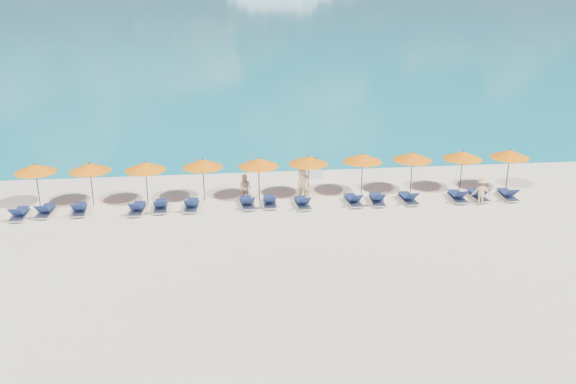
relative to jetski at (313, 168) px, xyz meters
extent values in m
plane|color=beige|center=(-2.19, -9.40, -0.32)|extent=(1400.00, 1400.00, 0.00)
ellipsoid|color=black|center=(-152.19, 550.60, -35.32)|extent=(162.00, 126.00, 85.50)
cube|color=#B6B0C8|center=(0.00, 0.02, -0.05)|extent=(1.12, 2.28, 0.50)
cube|color=black|center=(-0.02, -0.16, 0.32)|extent=(0.58, 0.97, 0.32)
cylinder|color=black|center=(0.08, 0.56, 0.45)|extent=(0.50, 0.13, 0.05)
imported|color=tan|center=(-1.17, -4.43, 0.54)|extent=(0.64, 0.44, 1.72)
imported|color=tan|center=(-4.14, -4.21, 0.40)|extent=(0.80, 0.73, 1.44)
imported|color=tan|center=(7.60, -6.04, 0.40)|extent=(1.00, 0.61, 1.44)
cylinder|color=black|center=(-14.38, -3.87, 0.78)|extent=(0.05, 0.05, 2.20)
cone|color=orange|center=(-14.38, -3.87, 1.70)|extent=(2.10, 2.10, 0.42)
sphere|color=black|center=(-14.38, -3.87, 1.92)|extent=(0.08, 0.08, 0.08)
cylinder|color=black|center=(-11.76, -3.98, 0.78)|extent=(0.05, 0.05, 2.20)
cone|color=orange|center=(-11.76, -3.98, 1.70)|extent=(2.10, 2.10, 0.42)
sphere|color=black|center=(-11.76, -3.98, 1.92)|extent=(0.08, 0.08, 0.08)
cylinder|color=black|center=(-9.05, -4.10, 0.78)|extent=(0.05, 0.05, 2.20)
cone|color=orange|center=(-9.05, -4.10, 1.70)|extent=(2.10, 2.10, 0.42)
sphere|color=black|center=(-9.05, -4.10, 1.92)|extent=(0.08, 0.08, 0.08)
cylinder|color=black|center=(-6.23, -3.91, 0.78)|extent=(0.05, 0.05, 2.20)
cone|color=orange|center=(-6.23, -3.91, 1.70)|extent=(2.10, 2.10, 0.42)
sphere|color=black|center=(-6.23, -3.91, 1.92)|extent=(0.08, 0.08, 0.08)
cylinder|color=black|center=(-3.42, -4.07, 0.78)|extent=(0.05, 0.05, 2.20)
cone|color=orange|center=(-3.42, -4.07, 1.70)|extent=(2.10, 2.10, 0.42)
sphere|color=black|center=(-3.42, -4.07, 1.92)|extent=(0.08, 0.08, 0.08)
cylinder|color=black|center=(-0.86, -3.96, 0.78)|extent=(0.05, 0.05, 2.20)
cone|color=orange|center=(-0.86, -3.96, 1.70)|extent=(2.10, 2.10, 0.42)
sphere|color=black|center=(-0.86, -3.96, 1.92)|extent=(0.08, 0.08, 0.08)
cylinder|color=black|center=(1.98, -3.84, 0.78)|extent=(0.05, 0.05, 2.20)
cone|color=orange|center=(1.98, -3.84, 1.70)|extent=(2.10, 2.10, 0.42)
sphere|color=black|center=(1.98, -3.84, 1.92)|extent=(0.08, 0.08, 0.08)
cylinder|color=black|center=(4.63, -3.89, 0.78)|extent=(0.05, 0.05, 2.20)
cone|color=orange|center=(4.63, -3.89, 1.70)|extent=(2.10, 2.10, 0.42)
sphere|color=black|center=(4.63, -3.89, 1.92)|extent=(0.08, 0.08, 0.08)
cylinder|color=black|center=(7.31, -3.95, 0.78)|extent=(0.05, 0.05, 2.20)
cone|color=orange|center=(7.31, -3.95, 1.70)|extent=(2.10, 2.10, 0.42)
sphere|color=black|center=(7.31, -3.95, 1.92)|extent=(0.08, 0.08, 0.08)
cylinder|color=black|center=(9.88, -3.99, 0.78)|extent=(0.05, 0.05, 2.20)
cone|color=orange|center=(9.88, -3.99, 1.70)|extent=(2.10, 2.10, 0.42)
sphere|color=black|center=(9.88, -3.99, 1.92)|extent=(0.08, 0.08, 0.08)
cube|color=silver|center=(-14.97, -5.32, -0.18)|extent=(0.62, 1.70, 0.06)
cube|color=navy|center=(-14.97, -5.07, -0.02)|extent=(0.55, 1.10, 0.04)
cube|color=navy|center=(-14.97, -5.87, 0.23)|extent=(0.55, 0.54, 0.43)
cube|color=silver|center=(-13.83, -5.05, -0.18)|extent=(0.71, 1.73, 0.06)
cube|color=navy|center=(-13.82, -4.80, -0.02)|extent=(0.61, 1.13, 0.04)
cube|color=navy|center=(-13.86, -5.60, 0.23)|extent=(0.58, 0.57, 0.43)
cube|color=silver|center=(-12.24, -5.01, -0.18)|extent=(0.75, 1.74, 0.06)
cube|color=navy|center=(-12.26, -4.76, -0.02)|extent=(0.64, 1.14, 0.04)
cube|color=navy|center=(-12.20, -5.56, 0.23)|extent=(0.59, 0.58, 0.43)
cube|color=silver|center=(-9.45, -5.24, -0.18)|extent=(0.77, 1.75, 0.06)
cube|color=navy|center=(-9.42, -4.99, -0.02)|extent=(0.64, 1.14, 0.04)
cube|color=navy|center=(-9.49, -5.79, 0.23)|extent=(0.59, 0.58, 0.43)
cube|color=silver|center=(-8.35, -5.01, -0.18)|extent=(0.66, 1.71, 0.06)
cube|color=navy|center=(-8.36, -4.76, -0.02)|extent=(0.58, 1.11, 0.04)
cube|color=navy|center=(-8.34, -5.56, 0.23)|extent=(0.56, 0.55, 0.43)
cube|color=silver|center=(-6.83, -5.06, -0.18)|extent=(0.75, 1.74, 0.06)
cube|color=navy|center=(-6.81, -4.81, -0.02)|extent=(0.64, 1.14, 0.04)
cube|color=navy|center=(-6.88, -5.61, 0.23)|extent=(0.59, 0.58, 0.43)
cube|color=silver|center=(-4.08, -5.01, -0.18)|extent=(0.78, 1.75, 0.06)
cube|color=navy|center=(-4.11, -4.76, -0.02)|extent=(0.65, 1.15, 0.04)
cube|color=navy|center=(-4.03, -5.55, 0.23)|extent=(0.60, 0.59, 0.43)
cube|color=silver|center=(-2.96, -4.97, -0.18)|extent=(0.67, 1.72, 0.06)
cube|color=navy|center=(-2.95, -4.72, -0.02)|extent=(0.58, 1.12, 0.04)
cube|color=navy|center=(-2.97, -5.52, 0.23)|extent=(0.57, 0.55, 0.43)
cube|color=silver|center=(-1.34, -5.32, -0.18)|extent=(0.73, 1.74, 0.06)
cube|color=navy|center=(-1.36, -5.07, -0.02)|extent=(0.62, 1.13, 0.04)
cube|color=navy|center=(-1.31, -5.87, 0.23)|extent=(0.58, 0.57, 0.43)
cube|color=silver|center=(1.26, -5.23, -0.18)|extent=(0.77, 1.75, 0.06)
cube|color=navy|center=(1.24, -4.98, -0.02)|extent=(0.65, 1.15, 0.04)
cube|color=navy|center=(1.31, -5.78, 0.23)|extent=(0.60, 0.58, 0.43)
cube|color=silver|center=(2.48, -5.24, -0.18)|extent=(0.74, 1.74, 0.06)
cube|color=navy|center=(2.50, -4.99, -0.02)|extent=(0.62, 1.14, 0.04)
cube|color=navy|center=(2.45, -5.79, 0.23)|extent=(0.59, 0.57, 0.43)
cube|color=silver|center=(4.09, -5.25, -0.18)|extent=(0.76, 1.75, 0.06)
cube|color=navy|center=(4.07, -5.00, -0.02)|extent=(0.64, 1.14, 0.04)
cube|color=navy|center=(4.14, -5.80, 0.23)|extent=(0.59, 0.58, 0.43)
cube|color=silver|center=(6.69, -5.26, -0.18)|extent=(0.66, 1.72, 0.06)
cube|color=navy|center=(6.69, -5.01, -0.02)|extent=(0.58, 1.11, 0.04)
cube|color=navy|center=(6.67, -5.81, 0.23)|extent=(0.56, 0.55, 0.43)
cube|color=silver|center=(7.80, -5.19, -0.18)|extent=(0.74, 1.74, 0.06)
cube|color=navy|center=(7.79, -4.94, -0.02)|extent=(0.62, 1.14, 0.04)
cube|color=navy|center=(7.84, -5.74, 0.23)|extent=(0.59, 0.57, 0.43)
cube|color=silver|center=(9.36, -5.30, -0.18)|extent=(0.67, 1.72, 0.06)
cube|color=navy|center=(9.37, -5.05, -0.02)|extent=(0.58, 1.12, 0.04)
cube|color=navy|center=(9.35, -5.85, 0.23)|extent=(0.57, 0.55, 0.43)
camera|label=1|loc=(-5.37, -35.03, 11.08)|focal=40.00mm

